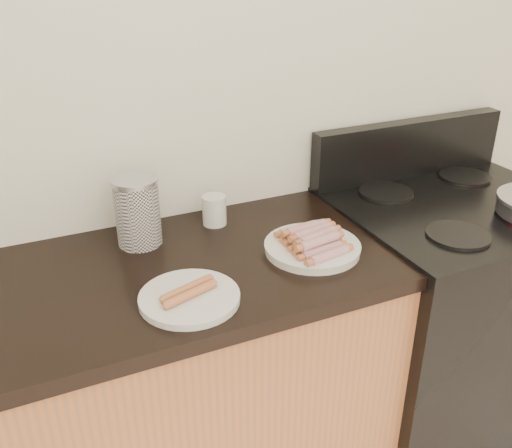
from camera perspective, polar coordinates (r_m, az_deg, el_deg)
name	(u,v)px	position (r m, az deg, el deg)	size (l,w,h in m)	color
wall_back	(191,84)	(1.68, -6.53, 13.73)	(4.00, 0.04, 2.60)	silver
stove	(441,321)	(2.16, 18.02, -9.18)	(0.76, 0.65, 0.91)	black
stove_panel	(409,148)	(2.10, 15.02, 7.32)	(0.76, 0.06, 0.20)	black
burner_near_left	(458,235)	(1.72, 19.55, -1.05)	(0.18, 0.18, 0.01)	black
burner_far_left	(386,192)	(1.95, 12.87, 3.10)	(0.18, 0.18, 0.01)	black
burner_far_right	(465,177)	(2.16, 20.15, 4.46)	(0.18, 0.18, 0.01)	black
main_plate	(312,249)	(1.57, 5.64, -2.46)	(0.26, 0.26, 0.02)	white
side_plate	(189,298)	(1.37, -6.67, -7.35)	(0.24, 0.24, 0.02)	silver
hotdog_pile	(313,239)	(1.56, 5.69, -1.50)	(0.12, 0.21, 0.05)	#973931
plain_sausages	(189,291)	(1.36, -6.72, -6.68)	(0.13, 0.09, 0.02)	#CF7137
canister	(138,212)	(1.60, -11.76, 1.23)	(0.13, 0.13, 0.20)	silver
mug	(214,210)	(1.71, -4.19, 1.39)	(0.07, 0.07, 0.09)	white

